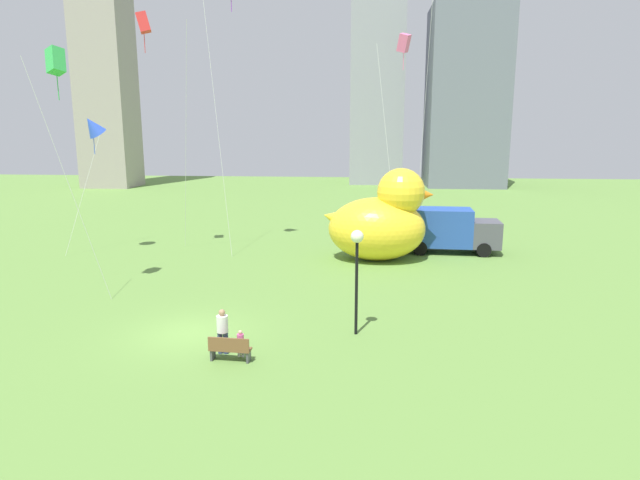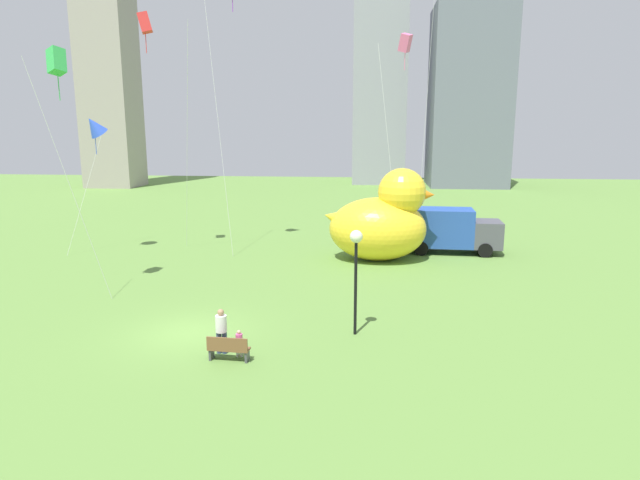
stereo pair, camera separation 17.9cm
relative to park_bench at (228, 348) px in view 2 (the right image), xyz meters
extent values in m
plane|color=#608A3D|center=(-2.27, 2.46, -0.47)|extent=(140.00, 140.00, 0.00)
cube|color=brown|center=(0.00, 0.08, -0.05)|extent=(1.48, 0.54, 0.06)
cube|color=brown|center=(-0.01, -0.12, 0.21)|extent=(1.45, 0.15, 0.45)
cube|color=#47474C|center=(-0.64, 0.12, -0.27)|extent=(0.10, 0.37, 0.39)
cube|color=#47474C|center=(0.65, 0.04, -0.27)|extent=(0.10, 0.37, 0.39)
cylinder|color=#38476B|center=(-0.51, 0.65, -0.06)|extent=(0.19, 0.19, 0.81)
cylinder|color=#38476B|center=(-0.31, 0.65, -0.06)|extent=(0.19, 0.19, 0.81)
cylinder|color=white|center=(-0.41, 0.65, 0.65)|extent=(0.40, 0.40, 0.61)
sphere|color=#A87C5B|center=(-0.41, 0.65, 1.07)|extent=(0.24, 0.24, 0.24)
cylinder|color=silver|center=(0.23, 0.40, -0.22)|extent=(0.11, 0.11, 0.49)
cylinder|color=silver|center=(0.35, 0.40, -0.22)|extent=(0.11, 0.11, 0.49)
cylinder|color=#D85999|center=(0.29, 0.40, 0.20)|extent=(0.24, 0.24, 0.36)
sphere|color=#D8AD8C|center=(0.29, 0.40, 0.45)|extent=(0.14, 0.14, 0.14)
ellipsoid|color=yellow|center=(5.24, 15.48, 1.45)|extent=(5.87, 4.34, 3.83)
sphere|color=yellow|center=(6.64, 15.48, 3.71)|extent=(2.86, 2.86, 2.86)
cone|color=orange|center=(7.93, 15.48, 3.57)|extent=(1.29, 1.29, 1.29)
cone|color=yellow|center=(2.69, 15.48, 2.09)|extent=(1.75, 1.53, 1.84)
cylinder|color=black|center=(4.29, 2.95, 1.39)|extent=(0.12, 0.12, 3.71)
sphere|color=#EAEACC|center=(4.29, 2.95, 3.44)|extent=(0.49, 0.49, 0.49)
cube|color=#264CA5|center=(9.06, 17.92, 1.18)|extent=(4.64, 2.50, 2.40)
cube|color=#4C4C56|center=(12.21, 17.78, 0.82)|extent=(1.86, 2.38, 1.68)
cylinder|color=black|center=(12.01, 17.79, -0.02)|extent=(1.00, 2.44, 0.90)
cylinder|color=black|center=(8.07, 17.96, -0.02)|extent=(1.00, 2.44, 0.90)
cube|color=#9E938C|center=(-30.27, 55.25, 19.25)|extent=(6.54, 6.07, 39.44)
cube|color=gray|center=(5.73, 63.98, 13.28)|extent=(7.39, 7.87, 27.50)
cube|color=slate|center=(17.73, 60.89, 11.43)|extent=(10.20, 10.08, 23.79)
cylinder|color=silver|center=(-8.48, 5.66, 4.96)|extent=(2.32, 1.54, 10.86)
cube|color=green|center=(-9.23, 6.80, 10.38)|extent=(0.99, 1.11, 1.32)
cylinder|color=green|center=(-9.23, 6.80, 9.48)|extent=(0.04, 0.04, 1.60)
cylinder|color=silver|center=(5.89, 19.38, 6.20)|extent=(1.66, 1.90, 13.33)
cube|color=pink|center=(6.83, 20.20, 12.86)|extent=(0.98, 1.09, 1.32)
cylinder|color=pink|center=(6.83, 20.20, 11.96)|extent=(0.04, 0.04, 1.60)
cylinder|color=silver|center=(8.56, 22.10, 10.39)|extent=(0.73, 0.69, 21.71)
cylinder|color=silver|center=(-13.46, 16.11, 3.55)|extent=(1.75, 2.76, 8.05)
cone|color=blue|center=(-12.09, 15.25, 7.58)|extent=(1.83, 1.87, 1.52)
cylinder|color=blue|center=(-12.09, 15.25, 6.68)|extent=(0.04, 0.04, 1.60)
cylinder|color=silver|center=(-4.68, 16.40, 7.80)|extent=(1.83, 1.84, 16.54)
cylinder|color=silver|center=(-6.72, 16.42, 6.51)|extent=(2.06, 3.73, 13.97)
cube|color=red|center=(-8.57, 15.41, 13.50)|extent=(1.02, 0.79, 1.27)
cylinder|color=red|center=(-8.57, 15.41, 12.60)|extent=(0.04, 0.04, 1.60)
camera|label=1|loc=(4.66, -17.44, 7.49)|focal=30.77mm
camera|label=2|loc=(4.84, -17.42, 7.49)|focal=30.77mm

